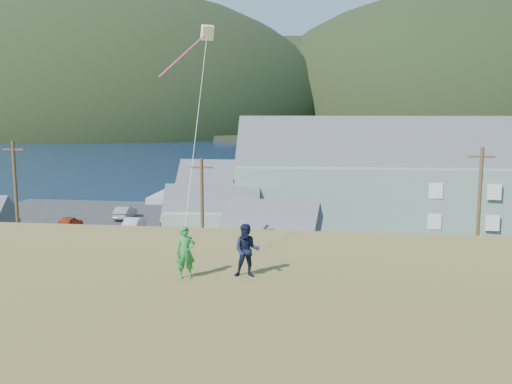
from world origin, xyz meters
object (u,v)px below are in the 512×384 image
lodge (436,179)px  kite_flyer_green (186,252)px  shed_palegreen_near (212,216)px  shed_white (270,236)px  kite_flyer_navy (247,250)px  wharf (254,195)px  shed_palegreen_far (229,191)px

lodge → kite_flyer_green: lodge is taller
shed_palegreen_near → shed_white: size_ratio=1.10×
lodge → shed_white: (-15.00, -14.29, -2.94)m
shed_white → kite_flyer_green: (0.43, -27.17, 5.64)m
shed_white → kite_flyer_navy: bearing=-75.1°
lodge → kite_flyer_green: 44.02m
shed_palegreen_near → kite_flyer_green: (6.52, -34.15, 5.59)m
wharf → lodge: size_ratio=0.65×
lodge → shed_palegreen_near: bearing=-163.7°
wharf → kite_flyer_navy: bearing=-82.4°
shed_palegreen_near → shed_palegreen_far: size_ratio=0.80×
shed_palegreen_near → shed_white: 9.26m
wharf → kite_flyer_green: kite_flyer_green is taller
lodge → kite_flyer_green: (-14.56, -41.46, 2.69)m
shed_white → shed_palegreen_near: bearing=141.2°
kite_flyer_navy → shed_palegreen_far: bearing=97.3°
shed_palegreen_far → shed_palegreen_near: bearing=-87.0°
shed_white → kite_flyer_navy: size_ratio=5.17×
kite_flyer_navy → shed_white: bearing=91.0°
wharf → lodge: 27.97m
lodge → kite_flyer_green: size_ratio=25.12×
wharf → shed_palegreen_near: shed_palegreen_near is taller
shed_palegreen_near → kite_flyer_green: bearing=-84.7°
shed_palegreen_near → wharf: bearing=83.6°
kite_flyer_green → lodge: bearing=50.9°
shed_palegreen_near → shed_palegreen_far: 12.33m
wharf → shed_white: 33.05m
wharf → shed_palegreen_far: 13.50m
kite_flyer_navy → lodge: bearing=69.0°
kite_flyer_green → kite_flyer_navy: bearing=-7.2°
shed_white → shed_palegreen_far: bearing=119.4°
shed_palegreen_near → shed_palegreen_far: bearing=87.5°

